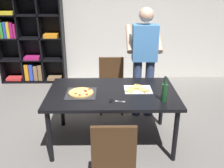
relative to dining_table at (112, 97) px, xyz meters
The scene contains 11 objects.
ground_plane 0.68m from the dining_table, ahead, with size 12.00×12.00×0.00m, color gray.
back_wall 2.70m from the dining_table, 90.00° to the left, with size 6.40×0.10×2.80m, color silver.
dining_table is the anchor object (origin of this frame).
chair_near_camera 1.01m from the dining_table, 90.00° to the right, with size 0.42×0.42×0.90m.
chair_far_side 1.01m from the dining_table, 90.00° to the left, with size 0.42×0.42×0.90m.
bookshelf 2.96m from the dining_table, 126.00° to the left, with size 1.40×0.35×1.95m.
person_serving_pizza 0.98m from the dining_table, 56.70° to the left, with size 0.55×0.54×1.75m.
pepperoni_pizza_on_tray 0.41m from the dining_table, behind, with size 0.38×0.38×0.04m.
pizza_slices_on_towel 0.35m from the dining_table, ahead, with size 0.36×0.28×0.03m.
wine_bottle 0.71m from the dining_table, 24.70° to the right, with size 0.07×0.07×0.32m.
kitchen_scissors 0.29m from the dining_table, 85.42° to the right, with size 0.20×0.10×0.01m.
Camera 1 is at (-0.04, -3.05, 2.09)m, focal length 40.82 mm.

